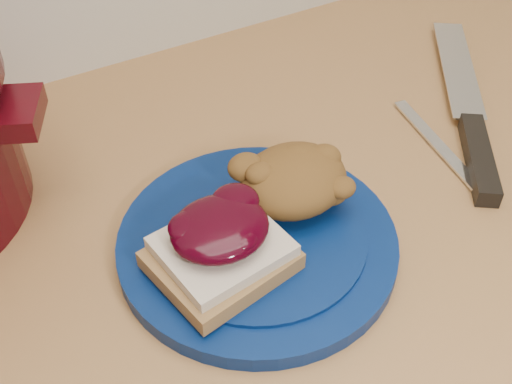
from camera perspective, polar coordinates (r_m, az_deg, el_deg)
plate at (r=0.57m, az=0.12°, el=-4.55°), size 0.27×0.27×0.02m
sandwich at (r=0.53m, az=-3.16°, el=-4.74°), size 0.12×0.11×0.05m
stuffing_mound at (r=0.58m, az=3.35°, el=1.05°), size 0.11×0.10×0.05m
chef_knife at (r=0.73m, az=18.68°, el=5.20°), size 0.22×0.29×0.02m
butter_knife at (r=0.71m, az=16.13°, el=3.76°), size 0.04×0.18×0.00m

